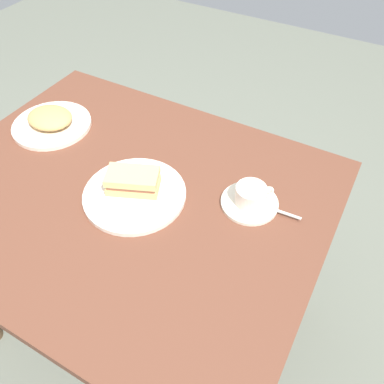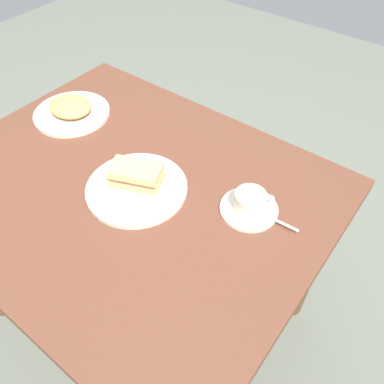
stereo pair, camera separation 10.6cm
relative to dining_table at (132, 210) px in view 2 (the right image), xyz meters
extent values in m
plane|color=#64695B|center=(0.00, 0.00, -0.65)|extent=(6.00, 6.00, 0.00)
cube|color=brown|center=(0.00, 0.00, 0.09)|extent=(1.13, 0.90, 0.04)
cylinder|color=brown|center=(-0.49, 0.38, -0.29)|extent=(0.07, 0.07, 0.72)
cylinder|color=brown|center=(0.49, 0.38, -0.29)|extent=(0.07, 0.07, 0.72)
cylinder|color=beige|center=(0.04, 0.00, 0.12)|extent=(0.29, 0.29, 0.01)
cube|color=tan|center=(0.03, 0.01, 0.14)|extent=(0.16, 0.13, 0.02)
cube|color=brown|center=(0.03, 0.01, 0.15)|extent=(0.15, 0.12, 0.01)
cube|color=tan|center=(0.03, 0.01, 0.17)|extent=(0.16, 0.13, 0.02)
cylinder|color=beige|center=(0.33, 0.13, 0.12)|extent=(0.16, 0.16, 0.01)
cylinder|color=beige|center=(0.33, 0.13, 0.15)|extent=(0.08, 0.08, 0.05)
cylinder|color=#AB7551|center=(0.33, 0.13, 0.17)|extent=(0.07, 0.07, 0.01)
torus|color=beige|center=(0.36, 0.16, 0.15)|extent=(0.03, 0.03, 0.04)
cube|color=silver|center=(0.43, 0.13, 0.12)|extent=(0.08, 0.01, 0.00)
ellipsoid|color=silver|center=(0.39, 0.13, 0.13)|extent=(0.03, 0.02, 0.01)
cylinder|color=beige|center=(-0.38, 0.13, 0.12)|extent=(0.26, 0.26, 0.01)
ellipsoid|color=tan|center=(-0.38, 0.13, 0.15)|extent=(0.15, 0.13, 0.04)
camera|label=1|loc=(0.54, -0.57, 0.92)|focal=36.72mm
camera|label=2|loc=(0.63, -0.51, 0.92)|focal=36.72mm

